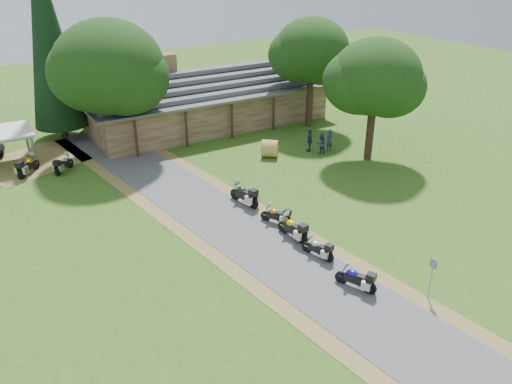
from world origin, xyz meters
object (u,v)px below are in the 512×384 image
motorcycle_row_a (356,277)px  hay_bale (270,148)px  motorcycle_row_e (244,194)px  motorcycle_row_d (276,215)px  motorcycle_carport_a (28,165)px  motorcycle_row_c (293,227)px  motorcycle_row_b (318,247)px  lodge (207,96)px  motorcycle_carport_b (63,163)px

motorcycle_row_a → hay_bale: hay_bale is taller
motorcycle_row_e → motorcycle_row_d: bearing=173.4°
motorcycle_row_e → motorcycle_carport_a: (-10.45, 11.51, -0.01)m
motorcycle_row_c → hay_bale: bearing=-33.4°
motorcycle_row_b → motorcycle_row_d: (0.06, 3.90, 0.03)m
lodge → motorcycle_row_b: 22.68m
lodge → motorcycle_row_b: size_ratio=12.94×
motorcycle_row_a → motorcycle_row_c: 5.08m
lodge → motorcycle_row_c: size_ratio=10.86×
motorcycle_row_b → lodge: bearing=-29.4°
motorcycle_row_e → motorcycle_carport_b: (-8.27, 10.75, -0.09)m
hay_bale → lodge: bearing=92.8°
motorcycle_row_c → motorcycle_carport_a: 19.51m
motorcycle_row_e → motorcycle_carport_a: 15.55m
lodge → motorcycle_row_e: 16.07m
motorcycle_row_c → motorcycle_carport_b: bearing=21.8°
motorcycle_row_a → hay_bale: bearing=-42.9°
motorcycle_carport_a → motorcycle_row_d: bearing=-101.1°
motorcycle_row_b → hay_bale: hay_bale is taller
lodge → motorcycle_row_c: bearing=-103.4°
motorcycle_row_a → motorcycle_row_d: size_ratio=1.03×
motorcycle_row_b → motorcycle_carport_a: motorcycle_carport_a is taller
motorcycle_row_b → motorcycle_carport_a: bearing=12.9°
motorcycle_row_a → motorcycle_row_e: size_ratio=0.86×
motorcycle_row_c → motorcycle_row_e: size_ratio=0.95×
hay_bale → motorcycle_row_e: bearing=-133.8°
motorcycle_carport_b → hay_bale: bearing=-64.4°
motorcycle_row_b → motorcycle_row_e: (-0.28, 6.93, 0.14)m
motorcycle_row_d → motorcycle_carport_a: (-10.79, 14.54, 0.11)m
motorcycle_carport_a → motorcycle_row_e: bearing=-95.5°
motorcycle_carport_a → motorcycle_carport_b: bearing=-67.0°
motorcycle_row_b → motorcycle_row_e: bearing=-15.0°
motorcycle_row_b → hay_bale: size_ratio=1.29×
motorcycle_row_a → motorcycle_row_e: bearing=-23.1°
motorcycle_row_c → motorcycle_row_e: 4.81m
motorcycle_row_c → motorcycle_row_e: (-0.24, 4.80, 0.04)m
motorcycle_row_b → motorcycle_row_a: bearing=160.7°
motorcycle_carport_a → hay_bale: bearing=-67.7°
motorcycle_row_d → motorcycle_row_c: bearing=149.0°
motorcycle_carport_a → hay_bale: motorcycle_carport_a is taller
motorcycle_carport_b → hay_bale: 14.64m
hay_bale → motorcycle_carport_a: bearing=160.0°
motorcycle_row_c → motorcycle_row_a: bearing=172.4°
lodge → motorcycle_carport_a: bearing=-166.7°
motorcycle_row_c → motorcycle_carport_b: 17.73m
motorcycle_row_d → motorcycle_row_e: (-0.34, 3.03, 0.12)m
motorcycle_row_e → hay_bale: (5.48, 5.70, -0.07)m
motorcycle_carport_b → motorcycle_carport_a: bearing=116.5°
lodge → motorcycle_row_a: size_ratio=12.01×
motorcycle_row_a → motorcycle_row_c: bearing=-24.8°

